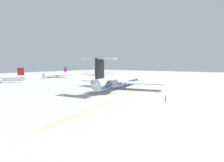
{
  "coord_description": "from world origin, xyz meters",
  "views": [
    {
      "loc": [
        -70.42,
        -29.5,
        10.6
      ],
      "look_at": [
        -5.92,
        16.75,
        2.98
      ],
      "focal_mm": 28.46,
      "sensor_mm": 36.0,
      "label": 1
    }
  ],
  "objects": [
    {
      "name": "safety_cone_wingtip",
      "position": [
        14.92,
        33.41,
        0.28
      ],
      "size": [
        0.4,
        0.4,
        0.55
      ],
      "primitive_type": "cone",
      "color": "#EA590F",
      "rests_on": "ground"
    },
    {
      "name": "airliner_mid_right",
      "position": [
        16.84,
        87.64,
        2.43
      ],
      "size": [
        27.55,
        27.42,
        8.26
      ],
      "rotation": [
        0.0,
        0.0,
        3.33
      ],
      "color": "silver",
      "rests_on": "ground"
    },
    {
      "name": "taxiway_centreline",
      "position": [
        -5.92,
        4.24,
        0.0
      ],
      "size": [
        97.19,
        16.93,
        0.01
      ],
      "primitive_type": "cube",
      "rotation": [
        0.0,
        0.0,
        0.17
      ],
      "color": "gold",
      "rests_on": "ground"
    },
    {
      "name": "ground_crew_near_tail",
      "position": [
        -21.04,
        -12.92,
        1.09
      ],
      "size": [
        0.27,
        0.44,
        1.72
      ],
      "rotation": [
        0.0,
        0.0,
        3.06
      ],
      "color": "black",
      "rests_on": "ground"
    },
    {
      "name": "main_jetliner",
      "position": [
        -7.12,
        12.57,
        3.46
      ],
      "size": [
        43.45,
        38.54,
        12.67
      ],
      "rotation": [
        0.0,
        0.0,
        0.15
      ],
      "color": "silver",
      "rests_on": "ground"
    },
    {
      "name": "ground_crew_near_nose",
      "position": [
        8.86,
        32.95,
        1.14
      ],
      "size": [
        0.46,
        0.29,
        1.8
      ],
      "rotation": [
        0.0,
        0.0,
        4.82
      ],
      "color": "black",
      "rests_on": "ground"
    },
    {
      "name": "safety_cone_nose",
      "position": [
        13.61,
        30.11,
        0.28
      ],
      "size": [
        0.4,
        0.4,
        0.55
      ],
      "primitive_type": "cone",
      "color": "#EA590F",
      "rests_on": "ground"
    },
    {
      "name": "ground",
      "position": [
        0.0,
        0.0,
        0.0
      ],
      "size": [
        379.09,
        379.09,
        0.0
      ],
      "primitive_type": "plane",
      "color": "#B7B5AD"
    },
    {
      "name": "airliner_far_right",
      "position": [
        68.83,
        85.3,
        2.93
      ],
      "size": [
        31.19,
        31.56,
        9.97
      ],
      "rotation": [
        0.0,
        0.0,
        0.47
      ],
      "color": "silver",
      "rests_on": "ground"
    }
  ]
}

